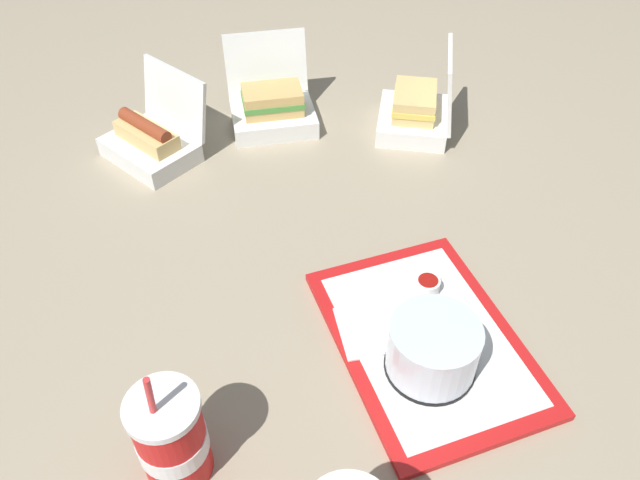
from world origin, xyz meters
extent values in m
plane|color=gray|center=(0.00, 0.00, 0.00)|extent=(3.20, 3.20, 0.00)
cube|color=red|center=(0.24, 0.08, 0.01)|extent=(0.40, 0.31, 0.01)
cube|color=white|center=(0.24, 0.08, 0.01)|extent=(0.35, 0.26, 0.00)
cylinder|color=black|center=(0.29, 0.06, 0.02)|extent=(0.13, 0.13, 0.01)
cylinder|color=beige|center=(0.29, 0.06, 0.05)|extent=(0.10, 0.10, 0.06)
cylinder|color=silver|center=(0.29, 0.06, 0.06)|extent=(0.13, 0.13, 0.08)
cylinder|color=white|center=(0.15, 0.11, 0.03)|extent=(0.04, 0.04, 0.02)
cylinder|color=#9E140F|center=(0.15, 0.11, 0.04)|extent=(0.03, 0.03, 0.01)
cube|color=white|center=(0.21, 0.00, 0.02)|extent=(0.10, 0.10, 0.00)
cube|color=white|center=(0.18, 0.11, 0.02)|extent=(0.11, 0.06, 0.00)
cube|color=white|center=(-0.32, -0.32, 0.02)|extent=(0.22, 0.21, 0.04)
cube|color=white|center=(-0.37, -0.26, 0.10)|extent=(0.16, 0.14, 0.13)
cube|color=#DBB770|center=(-0.32, -0.32, 0.06)|extent=(0.15, 0.13, 0.03)
cylinder|color=brown|center=(-0.32, -0.32, 0.08)|extent=(0.12, 0.10, 0.03)
cylinder|color=yellow|center=(-0.32, -0.32, 0.09)|extent=(0.10, 0.08, 0.01)
cube|color=white|center=(-0.38, -0.06, 0.02)|extent=(0.14, 0.18, 0.04)
cube|color=white|center=(-0.47, -0.06, 0.11)|extent=(0.04, 0.18, 0.13)
cube|color=tan|center=(-0.38, -0.06, 0.05)|extent=(0.08, 0.12, 0.02)
cube|color=#4C933D|center=(-0.38, -0.06, 0.07)|extent=(0.09, 0.13, 0.01)
cube|color=tan|center=(-0.38, -0.06, 0.08)|extent=(0.08, 0.12, 0.02)
cube|color=white|center=(-0.31, 0.23, 0.02)|extent=(0.21, 0.19, 0.04)
cube|color=white|center=(-0.29, 0.30, 0.11)|extent=(0.17, 0.08, 0.14)
cube|color=#DBB770|center=(-0.31, 0.23, 0.05)|extent=(0.14, 0.12, 0.02)
cube|color=#E5C651|center=(-0.31, 0.23, 0.07)|extent=(0.15, 0.13, 0.01)
cube|color=#DBB770|center=(-0.31, 0.23, 0.08)|extent=(0.14, 0.12, 0.02)
cylinder|color=red|center=(0.36, -0.30, 0.07)|extent=(0.08, 0.08, 0.14)
cylinder|color=white|center=(0.36, -0.30, 0.07)|extent=(0.09, 0.09, 0.03)
cylinder|color=white|center=(0.36, -0.30, 0.14)|extent=(0.09, 0.09, 0.01)
cylinder|color=red|center=(0.37, -0.30, 0.18)|extent=(0.01, 0.01, 0.06)
camera|label=1|loc=(0.77, -0.20, 0.77)|focal=35.00mm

